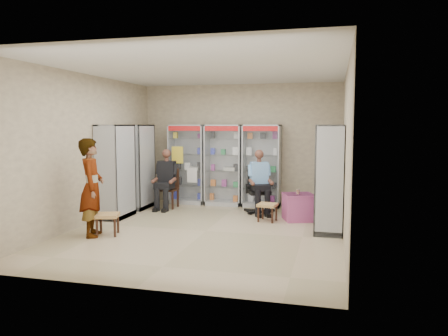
% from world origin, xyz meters
% --- Properties ---
extents(floor, '(6.00, 6.00, 0.00)m').
position_xyz_m(floor, '(0.00, 0.00, 0.00)').
color(floor, tan).
rests_on(floor, ground).
extents(room_shell, '(5.02, 6.02, 3.01)m').
position_xyz_m(room_shell, '(0.00, 0.00, 1.97)').
color(room_shell, '#C0B18F').
rests_on(room_shell, ground).
extents(cabinet_back_left, '(0.90, 0.50, 2.00)m').
position_xyz_m(cabinet_back_left, '(-1.30, 2.73, 1.00)').
color(cabinet_back_left, '#B2B5B9').
rests_on(cabinet_back_left, floor).
extents(cabinet_back_mid, '(0.90, 0.50, 2.00)m').
position_xyz_m(cabinet_back_mid, '(-0.35, 2.73, 1.00)').
color(cabinet_back_mid, '#ADAFB4').
rests_on(cabinet_back_mid, floor).
extents(cabinet_back_right, '(0.90, 0.50, 2.00)m').
position_xyz_m(cabinet_back_right, '(0.60, 2.73, 1.00)').
color(cabinet_back_right, silver).
rests_on(cabinet_back_right, floor).
extents(cabinet_right_far, '(0.90, 0.50, 2.00)m').
position_xyz_m(cabinet_right_far, '(2.23, 1.60, 1.00)').
color(cabinet_right_far, '#A1A3A8').
rests_on(cabinet_right_far, floor).
extents(cabinet_right_near, '(0.90, 0.50, 2.00)m').
position_xyz_m(cabinet_right_near, '(2.23, 0.50, 1.00)').
color(cabinet_right_near, '#AEAFB5').
rests_on(cabinet_right_near, floor).
extents(cabinet_left_far, '(0.90, 0.50, 2.00)m').
position_xyz_m(cabinet_left_far, '(-2.23, 1.80, 1.00)').
color(cabinet_left_far, '#AEB1B5').
rests_on(cabinet_left_far, floor).
extents(cabinet_left_near, '(0.90, 0.50, 2.00)m').
position_xyz_m(cabinet_left_near, '(-2.23, 0.70, 1.00)').
color(cabinet_left_near, '#A5A9AC').
rests_on(cabinet_left_near, floor).
extents(wooden_chair, '(0.42, 0.42, 0.94)m').
position_xyz_m(wooden_chair, '(-1.55, 2.00, 0.47)').
color(wooden_chair, black).
rests_on(wooden_chair, floor).
extents(seated_customer, '(0.44, 0.60, 1.34)m').
position_xyz_m(seated_customer, '(-1.55, 1.95, 0.67)').
color(seated_customer, black).
rests_on(seated_customer, floor).
extents(office_chair, '(0.76, 0.76, 1.06)m').
position_xyz_m(office_chair, '(0.68, 1.94, 0.53)').
color(office_chair, black).
rests_on(office_chair, floor).
extents(seated_shopkeeper, '(0.66, 0.74, 1.35)m').
position_xyz_m(seated_shopkeeper, '(0.68, 1.89, 0.68)').
color(seated_shopkeeper, '#669BCA').
rests_on(seated_shopkeeper, floor).
extents(pink_trunk, '(0.73, 0.72, 0.56)m').
position_xyz_m(pink_trunk, '(1.61, 1.38, 0.28)').
color(pink_trunk, '#C24D84').
rests_on(pink_trunk, floor).
extents(tea_glass, '(0.07, 0.07, 0.10)m').
position_xyz_m(tea_glass, '(1.60, 1.35, 0.61)').
color(tea_glass, '#5F2808').
rests_on(tea_glass, pink_trunk).
extents(woven_stool_a, '(0.42, 0.42, 0.37)m').
position_xyz_m(woven_stool_a, '(0.99, 1.12, 0.19)').
color(woven_stool_a, '#AC7548').
rests_on(woven_stool_a, floor).
extents(woven_stool_b, '(0.49, 0.49, 0.39)m').
position_xyz_m(woven_stool_b, '(-1.65, -0.73, 0.20)').
color(woven_stool_b, olive).
rests_on(woven_stool_b, floor).
extents(standing_man, '(0.64, 0.76, 1.76)m').
position_xyz_m(standing_man, '(-1.88, -0.84, 0.88)').
color(standing_man, gray).
rests_on(standing_man, floor).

